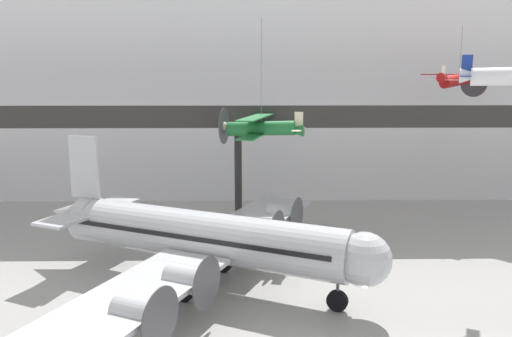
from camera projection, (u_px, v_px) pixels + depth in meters
name	position (u px, v px, depth m)	size (l,w,h in m)	color
hangar_back_wall	(239.00, 97.00, 56.72)	(140.00, 3.00, 23.66)	white
mezzanine_walkway	(238.00, 123.00, 46.12)	(110.00, 3.20, 11.53)	#2D2B28
airliner_silver_main	(200.00, 236.00, 33.53)	(24.27, 28.54, 9.81)	#B7BABF
suspended_plane_red_highwing	(459.00, 79.00, 48.37)	(6.71, 7.11, 6.79)	red
suspended_plane_green_biplane	(261.00, 128.00, 41.11)	(7.23, 8.67, 10.21)	#1E6B33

